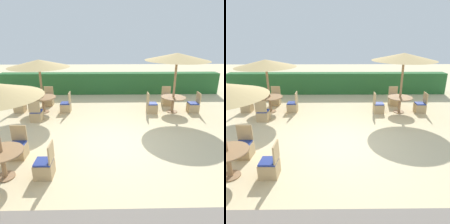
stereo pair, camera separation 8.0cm
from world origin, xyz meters
TOP-DOWN VIEW (x-y plane):
  - ground_plane at (0.00, 0.00)m, footprint 40.00×40.00m
  - hedge_row at (0.00, 6.54)m, footprint 13.00×0.70m
  - parasol_back_right at (2.87, 3.07)m, footprint 2.79×2.79m
  - round_table_back_right at (2.87, 3.07)m, footprint 1.11×1.11m
  - patio_chair_back_right_north at (2.87, 4.14)m, footprint 0.46×0.46m
  - patio_chair_back_right_west at (1.89, 3.04)m, footprint 0.46×0.46m
  - patio_chair_back_right_east at (3.83, 3.04)m, footprint 0.46×0.46m
  - round_table_front_left at (-2.77, -1.75)m, footprint 1.07×1.07m
  - patio_chair_front_left_east at (-1.76, -1.72)m, footprint 0.46×0.46m
  - patio_chair_front_left_north at (-2.79, -0.76)m, footprint 0.46×0.46m
  - parasol_back_left at (-3.12, 3.18)m, footprint 2.66×2.66m
  - round_table_back_left at (-3.12, 3.18)m, footprint 1.19×1.19m
  - patio_chair_back_left_south at (-3.10, 2.06)m, footprint 0.46×0.46m
  - patio_chair_back_left_north at (-3.15, 4.24)m, footprint 0.46×0.46m
  - patio_chair_back_left_east at (-2.08, 3.19)m, footprint 0.46×0.46m
  - patio_chair_back_left_west at (-4.24, 3.23)m, footprint 0.46×0.46m

SIDE VIEW (x-z plane):
  - ground_plane at x=0.00m, z-range 0.00..0.00m
  - patio_chair_back_right_north at x=2.87m, z-range -0.20..0.73m
  - patio_chair_back_right_west at x=1.89m, z-range -0.20..0.73m
  - patio_chair_back_right_east at x=3.83m, z-range -0.20..0.73m
  - patio_chair_front_left_east at x=-1.76m, z-range -0.20..0.73m
  - patio_chair_front_left_north at x=-2.79m, z-range -0.20..0.73m
  - patio_chair_back_left_south at x=-3.10m, z-range -0.20..0.73m
  - patio_chair_back_left_north at x=-3.15m, z-range -0.20..0.73m
  - patio_chair_back_left_east at x=-2.08m, z-range -0.20..0.73m
  - patio_chair_back_left_west at x=-4.24m, z-range -0.20..0.73m
  - round_table_back_right at x=2.87m, z-range 0.22..0.94m
  - round_table_front_left at x=-2.77m, z-range 0.21..0.95m
  - round_table_back_left at x=-3.12m, z-range 0.23..0.95m
  - hedge_row at x=0.00m, z-range 0.00..1.25m
  - parasol_back_left at x=-3.12m, z-range 1.03..3.43m
  - parasol_back_right at x=2.87m, z-range 1.17..3.85m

